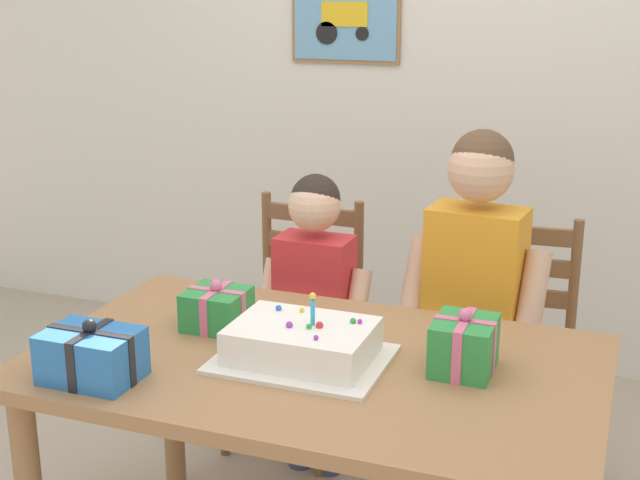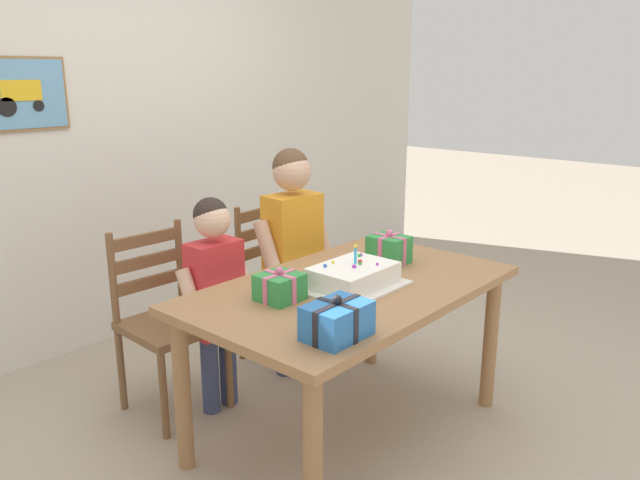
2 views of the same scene
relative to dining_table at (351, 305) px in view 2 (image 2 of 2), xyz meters
name	(u,v)px [view 2 (image 2 of 2)]	position (x,y,z in m)	size (l,w,h in m)	color
ground_plane	(349,432)	(0.00, 0.00, -0.65)	(20.00, 20.00, 0.00)	tan
back_wall	(112,131)	(0.00, 1.87, 0.66)	(6.40, 0.11, 2.60)	silver
dining_table	(351,305)	(0.00, 0.00, 0.00)	(1.49, 0.90, 0.74)	#9E7047
birthday_cake	(353,277)	(-0.03, -0.03, 0.14)	(0.44, 0.34, 0.19)	white
gift_box_red_large	(389,249)	(0.38, 0.06, 0.16)	(0.16, 0.19, 0.17)	#2D8E42
gift_box_beside_cake	(280,287)	(-0.34, 0.10, 0.15)	(0.17, 0.17, 0.15)	#2D8E42
gift_box_corner_small	(337,321)	(-0.47, -0.31, 0.16)	(0.24, 0.17, 0.16)	#286BB7
chair_left	(167,320)	(-0.40, 0.84, -0.18)	(0.44, 0.44, 0.92)	brown
chair_right	(280,280)	(0.40, 0.84, -0.18)	(0.45, 0.45, 0.92)	brown
child_older	(293,240)	(0.30, 0.64, 0.13)	(0.47, 0.28, 1.27)	#38426B
child_younger	(215,284)	(-0.25, 0.64, 0.01)	(0.39, 0.22, 1.09)	#38426B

